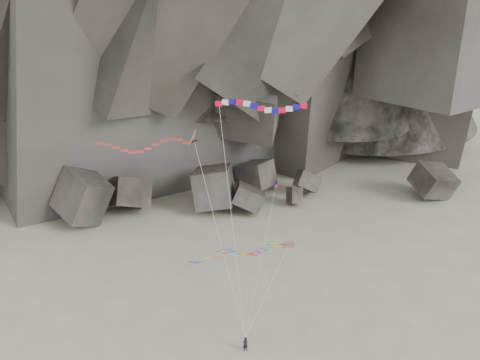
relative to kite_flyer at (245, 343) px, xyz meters
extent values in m
plane|color=#A9A288|center=(1.86, 3.84, -1.03)|extent=(260.00, 260.00, 0.00)
cube|color=#47423F|center=(6.60, 34.56, 0.55)|extent=(6.50, 6.23, 5.63)
cube|color=#47423F|center=(-15.62, 40.18, 0.30)|extent=(4.29, 4.38, 3.66)
cube|color=#47423F|center=(1.02, 36.98, 2.10)|extent=(8.41, 10.07, 8.27)
cube|color=#47423F|center=(0.74, 37.56, 0.10)|extent=(4.34, 4.34, 3.02)
cube|color=#47423F|center=(15.02, 36.05, 0.39)|extent=(2.61, 3.75, 3.84)
cube|color=#47423F|center=(18.44, 40.02, 0.47)|extent=(4.86, 4.83, 5.39)
cube|color=#47423F|center=(40.24, 34.84, 1.12)|extent=(8.09, 7.94, 7.06)
cube|color=#47423F|center=(-20.50, 34.36, 2.57)|extent=(10.81, 8.90, 10.11)
cube|color=#47423F|center=(9.63, 43.43, 1.36)|extent=(8.41, 8.91, 6.35)
cube|color=#47423F|center=(-13.00, 37.52, 1.38)|extent=(7.62, 7.75, 7.60)
imported|color=black|center=(0.00, 0.00, 0.00)|extent=(0.84, 0.71, 2.06)
cylinder|color=silver|center=(-2.30, 2.13, 11.57)|extent=(4.65, 4.30, 21.85)
cube|color=red|center=(-1.78, 5.91, 25.33)|extent=(0.81, 0.68, 0.46)
cube|color=white|center=(-1.12, 5.62, 25.52)|extent=(0.84, 0.69, 0.51)
cube|color=#170C8E|center=(-0.45, 5.29, 25.64)|extent=(0.86, 0.70, 0.54)
cube|color=red|center=(0.21, 4.94, 25.66)|extent=(0.86, 0.70, 0.55)
cube|color=white|center=(0.87, 4.58, 25.56)|extent=(0.84, 0.69, 0.52)
cube|color=#170C8E|center=(1.54, 4.24, 25.38)|extent=(0.81, 0.68, 0.47)
cube|color=red|center=(2.20, 3.94, 25.19)|extent=(0.83, 0.69, 0.50)
cube|color=white|center=(2.86, 3.69, 25.04)|extent=(0.85, 0.70, 0.54)
cube|color=#170C8E|center=(3.53, 3.48, 25.00)|extent=(0.86, 0.70, 0.55)
cube|color=red|center=(4.19, 3.30, 25.08)|extent=(0.85, 0.70, 0.53)
cube|color=white|center=(4.85, 3.13, 25.24)|extent=(0.82, 0.68, 0.48)
cube|color=#170C8E|center=(5.52, 2.94, 25.44)|extent=(0.82, 0.69, 0.49)
cube|color=red|center=(6.18, 2.73, 25.60)|extent=(0.85, 0.70, 0.53)
cylinder|color=silver|center=(-0.89, 2.86, 12.99)|extent=(1.82, 5.75, 24.69)
cube|color=#DBBC0C|center=(5.82, 4.60, 9.34)|extent=(1.23, 0.54, 0.66)
cube|color=#0CB219|center=(5.82, 4.44, 9.09)|extent=(1.02, 0.40, 0.45)
cylinder|color=silver|center=(2.91, 2.30, 4.99)|extent=(5.85, 4.64, 8.71)
cube|color=red|center=(4.75, 7.36, 15.25)|extent=(0.48, 0.12, 0.31)
cube|color=#170C8E|center=(4.59, 7.37, 15.25)|extent=(0.18, 0.07, 0.31)
cylinder|color=silver|center=(2.37, 3.68, 7.95)|extent=(4.77, 7.38, 14.61)
camera|label=1|loc=(-8.27, -46.62, 38.53)|focal=40.00mm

